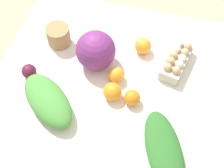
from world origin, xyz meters
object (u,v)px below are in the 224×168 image
Objects in this scene: orange_3 at (116,75)px; orange_2 at (132,98)px; paper_bag at (58,36)px; greens_bunch_dandelion at (48,100)px; greens_bunch_chard at (164,151)px; egg_carton at (177,60)px; orange_0 at (143,46)px; cabbage_purple at (96,50)px; beet_root at (29,71)px; orange_1 at (112,92)px.

orange_2 is at bearing 134.70° from orange_3.
greens_bunch_dandelion is (-0.09, 0.36, -0.00)m from paper_bag.
paper_bag is 0.33× the size of greens_bunch_chard.
orange_3 is (-0.25, -0.22, -0.01)m from greens_bunch_dandelion.
greens_bunch_dandelion is at bearing 103.40° from paper_bag.
egg_carton is at bearing -149.60° from orange_3.
orange_0 is at bearing -87.08° from orange_2.
greens_bunch_dandelion is 4.23× the size of orange_3.
paper_bag is at bearing -76.60° from greens_bunch_dandelion.
paper_bag is at bearing -36.19° from greens_bunch_chard.
paper_bag reaches higher than orange_0.
cabbage_purple is 2.60× the size of orange_2.
orange_2 is (0.18, -0.20, 0.00)m from greens_bunch_chard.
paper_bag is 0.37× the size of greens_bunch_dandelion.
cabbage_purple is 0.15m from orange_3.
egg_carton is 3.57× the size of beet_root.
beet_root is at bearing -17.89° from greens_bunch_chard.
cabbage_purple is at bearing 32.42° from orange_0.
greens_bunch_dandelion is (0.51, 0.37, 0.01)m from egg_carton.
orange_0 is 0.30m from orange_1.
cabbage_purple is 2.24× the size of orange_1.
beet_root is (0.15, -0.13, -0.01)m from greens_bunch_dandelion.
egg_carton is 2.93× the size of orange_1.
paper_bag is 1.42× the size of orange_0.
cabbage_purple is 0.39m from egg_carton.
orange_3 is (0.26, 0.15, -0.01)m from egg_carton.
greens_bunch_dandelion is at bearing 18.44° from orange_2.
orange_3 reaches higher than orange_2.
orange_1 is (0.08, 0.29, 0.00)m from orange_0.
orange_2 is at bearing 92.92° from orange_0.
orange_2 is (-0.22, 0.17, -0.06)m from cabbage_purple.
paper_bag reaches higher than orange_1.
orange_3 is (0.10, -0.10, 0.00)m from orange_2.
beet_root is 0.41m from orange_3.
orange_2 is at bearing 150.61° from paper_bag.
paper_bag is 0.42m from orange_0.
paper_bag is (0.59, 0.01, 0.01)m from egg_carton.
greens_bunch_dandelion reaches higher than orange_0.
greens_bunch_chard is 0.41m from orange_3.
cabbage_purple reaches higher than greens_bunch_dandelion.
greens_bunch_dandelion is at bearing 41.06° from orange_3.
orange_2 is at bearing -48.80° from greens_bunch_chard.
paper_bag is 0.42m from orange_1.
egg_carton is at bearing 165.41° from orange_0.
greens_bunch_dandelion is (0.53, -0.09, 0.02)m from greens_bunch_chard.
egg_carton is 2.11× the size of paper_bag.
paper_bag is at bearing 7.12° from orange_0.
orange_0 is 1.13× the size of orange_2.
egg_carton reaches higher than greens_bunch_chard.
orange_1 is (-0.40, 0.01, 0.01)m from beet_root.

